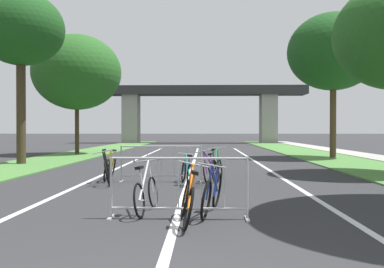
# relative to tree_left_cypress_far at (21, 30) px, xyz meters

# --- Properties ---
(grass_verge_left) EXTENTS (3.37, 53.69, 0.05)m
(grass_verge_left) POSITION_rel_tree_left_cypress_far_xyz_m (0.42, 6.81, -5.76)
(grass_verge_left) COLOR #477A38
(grass_verge_left) RESTS_ON ground
(grass_verge_right) EXTENTS (3.37, 53.69, 0.05)m
(grass_verge_right) POSITION_rel_tree_left_cypress_far_xyz_m (14.36, 6.81, -5.76)
(grass_verge_right) COLOR #477A38
(grass_verge_right) RESTS_ON ground
(sidewalk_path_right) EXTENTS (1.85, 53.69, 0.08)m
(sidewalk_path_right) POSITION_rel_tree_left_cypress_far_xyz_m (16.97, 6.81, -5.75)
(sidewalk_path_right) COLOR #9E9B93
(sidewalk_path_right) RESTS_ON ground
(lane_stripe_center) EXTENTS (0.14, 31.06, 0.01)m
(lane_stripe_center) POSITION_rel_tree_left_cypress_far_xyz_m (7.39, 0.38, -5.78)
(lane_stripe_center) COLOR silver
(lane_stripe_center) RESTS_ON ground
(lane_stripe_right_lane) EXTENTS (0.14, 31.06, 0.01)m
(lane_stripe_right_lane) POSITION_rel_tree_left_cypress_far_xyz_m (10.30, 0.38, -5.78)
(lane_stripe_right_lane) COLOR silver
(lane_stripe_right_lane) RESTS_ON ground
(lane_stripe_left_lane) EXTENTS (0.14, 31.06, 0.01)m
(lane_stripe_left_lane) POSITION_rel_tree_left_cypress_far_xyz_m (4.48, 0.38, -5.78)
(lane_stripe_left_lane) COLOR silver
(lane_stripe_left_lane) RESTS_ON ground
(overpass_bridge) EXTENTS (23.51, 3.18, 6.32)m
(overpass_bridge) POSITION_rel_tree_left_cypress_far_xyz_m (7.39, 29.22, -1.17)
(overpass_bridge) COLOR #2D2D30
(overpass_bridge) RESTS_ON ground
(tree_left_cypress_far) EXTENTS (3.69, 3.69, 7.41)m
(tree_left_cypress_far) POSITION_rel_tree_left_cypress_far_xyz_m (0.00, 0.00, 0.00)
(tree_left_cypress_far) COLOR #3D2D1E
(tree_left_cypress_far) RESTS_ON ground
(tree_left_pine_far) EXTENTS (5.30, 5.30, 7.21)m
(tree_left_pine_far) POSITION_rel_tree_left_cypress_far_xyz_m (0.22, 7.31, -0.84)
(tree_left_pine_far) COLOR #3D2D1E
(tree_left_pine_far) RESTS_ON ground
(tree_right_pine_near) EXTENTS (4.76, 4.76, 7.63)m
(tree_right_pine_near) POSITION_rel_tree_left_cypress_far_xyz_m (14.65, 4.44, -0.20)
(tree_right_pine_near) COLOR #4C3823
(tree_right_pine_near) RESTS_ON ground
(crowd_barrier_nearest) EXTENTS (2.38, 0.48, 1.05)m
(crowd_barrier_nearest) POSITION_rel_tree_left_cypress_far_xyz_m (7.42, -10.83, -5.27)
(crowd_barrier_nearest) COLOR #ADADB2
(crowd_barrier_nearest) RESTS_ON ground
(crowd_barrier_second) EXTENTS (2.38, 0.50, 1.05)m
(crowd_barrier_second) POSITION_rel_tree_left_cypress_far_xyz_m (6.61, -5.77, -5.27)
(crowd_barrier_second) COLOR #ADADB2
(crowd_barrier_second) RESTS_ON ground
(bicycle_blue_0) EXTENTS (0.50, 1.78, 0.97)m
(bicycle_blue_0) POSITION_rel_tree_left_cypress_far_xyz_m (8.00, -10.42, -5.41)
(bicycle_blue_0) COLOR black
(bicycle_blue_0) RESTS_ON ground
(bicycle_black_1) EXTENTS (0.55, 1.71, 1.00)m
(bicycle_black_1) POSITION_rel_tree_left_cypress_far_xyz_m (5.19, -6.31, -5.41)
(bicycle_black_1) COLOR black
(bicycle_black_1) RESTS_ON ground
(bicycle_purple_2) EXTENTS (0.74, 1.70, 1.00)m
(bicycle_purple_2) POSITION_rel_tree_left_cypress_far_xyz_m (8.06, -6.33, -5.42)
(bicycle_purple_2) COLOR black
(bicycle_purple_2) RESTS_ON ground
(bicycle_teal_3) EXTENTS (0.47, 1.58, 0.86)m
(bicycle_teal_3) POSITION_rel_tree_left_cypress_far_xyz_m (7.37, -6.27, -5.45)
(bicycle_teal_3) COLOR black
(bicycle_teal_3) RESTS_ON ground
(bicycle_orange_4) EXTENTS (0.54, 1.65, 0.99)m
(bicycle_orange_4) POSITION_rel_tree_left_cypress_far_xyz_m (7.58, -11.21, -5.42)
(bicycle_orange_4) COLOR black
(bicycle_orange_4) RESTS_ON ground
(bicycle_yellow_5) EXTENTS (0.45, 1.67, 0.94)m
(bicycle_yellow_5) POSITION_rel_tree_left_cypress_far_xyz_m (5.02, -5.28, -5.42)
(bicycle_yellow_5) COLOR black
(bicycle_yellow_5) RESTS_ON ground
(bicycle_green_6) EXTENTS (0.51, 1.60, 1.00)m
(bicycle_green_6) POSITION_rel_tree_left_cypress_far_xyz_m (8.24, -5.41, -5.42)
(bicycle_green_6) COLOR black
(bicycle_green_6) RESTS_ON ground
(bicycle_silver_7) EXTENTS (0.46, 1.58, 0.96)m
(bicycle_silver_7) POSITION_rel_tree_left_cypress_far_xyz_m (6.80, -10.33, -5.43)
(bicycle_silver_7) COLOR black
(bicycle_silver_7) RESTS_ON ground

